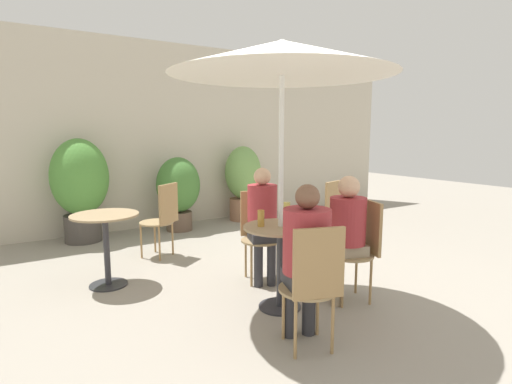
% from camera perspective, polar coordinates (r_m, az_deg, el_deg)
% --- Properties ---
extents(ground_plane, '(20.00, 20.00, 0.00)m').
position_cam_1_polar(ground_plane, '(3.81, 5.71, -15.61)').
color(ground_plane, gray).
extents(storefront_wall, '(10.00, 0.06, 3.00)m').
position_cam_1_polar(storefront_wall, '(6.81, -13.92, 7.80)').
color(storefront_wall, beige).
rests_on(storefront_wall, ground_plane).
extents(cafe_table_near, '(0.65, 0.65, 0.75)m').
position_cam_1_polar(cafe_table_near, '(3.54, 3.49, -8.04)').
color(cafe_table_near, '#2D2D33').
rests_on(cafe_table_near, ground_plane).
extents(cafe_table_far, '(0.66, 0.66, 0.75)m').
position_cam_1_polar(cafe_table_far, '(4.30, -20.67, -5.53)').
color(cafe_table_far, '#2D2D33').
rests_on(cafe_table_far, ground_plane).
extents(bistro_chair_0, '(0.45, 0.46, 0.93)m').
position_cam_1_polar(bistro_chair_0, '(2.84, 8.20, -12.22)').
color(bistro_chair_0, '#997F56').
rests_on(bistro_chair_0, ground_plane).
extents(bistro_chair_1, '(0.46, 0.45, 0.93)m').
position_cam_1_polar(bistro_chair_1, '(3.83, 14.78, -6.94)').
color(bistro_chair_1, '#997F56').
rests_on(bistro_chair_1, ground_plane).
extents(bistro_chair_2, '(0.45, 0.46, 0.93)m').
position_cam_1_polar(bistro_chair_2, '(4.26, 0.42, -5.09)').
color(bistro_chair_2, '#997F56').
rests_on(bistro_chair_2, ground_plane).
extents(bistro_chair_3, '(0.44, 0.46, 0.93)m').
position_cam_1_polar(bistro_chair_3, '(5.30, 10.08, -2.53)').
color(bistro_chair_3, '#997F56').
rests_on(bistro_chair_3, ground_plane).
extents(bistro_chair_4, '(0.48, 0.48, 0.93)m').
position_cam_1_polar(bistro_chair_4, '(5.07, -13.16, -3.12)').
color(bistro_chair_4, '#997F56').
rests_on(bistro_chair_4, ground_plane).
extents(seated_person_0, '(0.38, 0.40, 1.19)m').
position_cam_1_polar(seated_person_0, '(2.93, 7.12, -8.34)').
color(seated_person_0, '#2D2D33').
rests_on(seated_person_0, ground_plane).
extents(seated_person_1, '(0.38, 0.36, 1.17)m').
position_cam_1_polar(seated_person_1, '(3.72, 12.74, -4.97)').
color(seated_person_1, gray).
rests_on(seated_person_1, ground_plane).
extents(seated_person_2, '(0.34, 0.36, 1.20)m').
position_cam_1_polar(seated_person_2, '(4.08, 0.94, -3.31)').
color(seated_person_2, '#2D2D33').
rests_on(seated_person_2, ground_plane).
extents(beer_glass_0, '(0.06, 0.06, 0.18)m').
position_cam_1_polar(beer_glass_0, '(3.62, 4.43, -2.89)').
color(beer_glass_0, '#DBC65B').
rests_on(beer_glass_0, cafe_table_near).
extents(beer_glass_1, '(0.06, 0.06, 0.14)m').
position_cam_1_polar(beer_glass_1, '(3.46, 0.72, -3.77)').
color(beer_glass_1, '#B28433').
rests_on(beer_glass_1, cafe_table_near).
extents(beer_glass_2, '(0.06, 0.06, 0.14)m').
position_cam_1_polar(beer_glass_2, '(3.33, 4.92, -4.32)').
color(beer_glass_2, silver).
rests_on(beer_glass_2, cafe_table_near).
extents(potted_plant_0, '(0.78, 0.78, 1.47)m').
position_cam_1_polar(potted_plant_0, '(6.16, -23.83, 1.10)').
color(potted_plant_0, '#47423D').
rests_on(potted_plant_0, ground_plane).
extents(potted_plant_1, '(0.69, 0.69, 1.17)m').
position_cam_1_polar(potted_plant_1, '(6.44, -11.03, 0.47)').
color(potted_plant_1, brown).
rests_on(potted_plant_1, ground_plane).
extents(potted_plant_2, '(0.64, 0.64, 1.32)m').
position_cam_1_polar(potted_plant_2, '(7.09, -1.85, 1.76)').
color(potted_plant_2, '#93664C').
rests_on(potted_plant_2, ground_plane).
extents(umbrella, '(1.88, 1.88, 2.30)m').
position_cam_1_polar(umbrella, '(3.45, 3.74, 18.52)').
color(umbrella, silver).
rests_on(umbrella, ground_plane).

